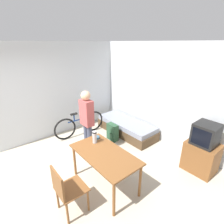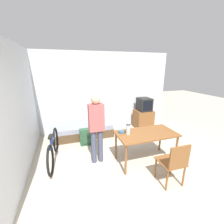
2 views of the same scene
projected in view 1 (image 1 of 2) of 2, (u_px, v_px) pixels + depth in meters
The scene contains 12 objects.
ground_plane at pixel (48, 192), 3.33m from camera, with size 20.00×20.00×0.00m, color #B2A893.
wall_back at pixel (159, 94), 4.80m from camera, with size 5.17×0.06×2.70m.
wall_left at pixel (68, 89), 5.31m from camera, with size 0.06×4.26×2.70m.
daybed at pixel (126, 127), 5.45m from camera, with size 1.96×0.78×0.41m.
tv at pixel (202, 150), 3.75m from camera, with size 0.64×0.53×1.13m.
dining_table at pixel (105, 157), 3.29m from camera, with size 1.39×0.74×0.74m.
wooden_chair at pixel (66, 189), 2.76m from camera, with size 0.46×0.46×0.90m.
bicycle at pixel (80, 125), 5.30m from camera, with size 0.17×1.61×0.75m.
person_standing at pixel (87, 119), 4.15m from camera, with size 0.34×0.22×1.66m.
thermos_flask at pixel (95, 137), 3.56m from camera, with size 0.09×0.09×0.26m.
mate_bowl at pixel (96, 138), 3.75m from camera, with size 0.14×0.14×0.05m.
backpack at pixel (112, 132), 5.06m from camera, with size 0.34×0.21×0.49m.
Camera 1 is at (2.72, -0.68, 2.67)m, focal length 28.00 mm.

